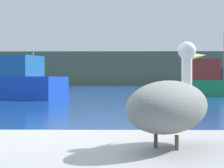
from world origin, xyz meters
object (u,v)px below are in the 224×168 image
pelican (170,105)px  fishing_boat_green (202,83)px  fishing_boat_teal (16,81)px  fishing_boat_orange (213,82)px  fishing_boat_blue (12,83)px

pelican → fishing_boat_green: size_ratio=0.24×
pelican → fishing_boat_teal: 41.46m
fishing_boat_green → fishing_boat_orange: bearing=72.8°
fishing_boat_orange → fishing_boat_teal: (-22.11, 0.59, 0.12)m
fishing_boat_green → fishing_boat_blue: bearing=-164.5°
fishing_boat_orange → fishing_boat_teal: fishing_boat_teal is taller
pelican → fishing_boat_teal: (-11.93, 39.71, 0.02)m
fishing_boat_teal → fishing_boat_orange: bearing=-12.8°
fishing_boat_blue → pelican: bearing=131.6°
fishing_boat_blue → fishing_boat_green: bearing=-141.1°
fishing_boat_orange → fishing_boat_green: bearing=-103.8°
pelican → fishing_boat_green: 23.14m
fishing_boat_orange → fishing_boat_green: size_ratio=1.37×
fishing_boat_blue → fishing_boat_teal: bearing=-52.9°
fishing_boat_green → fishing_boat_teal: 24.34m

